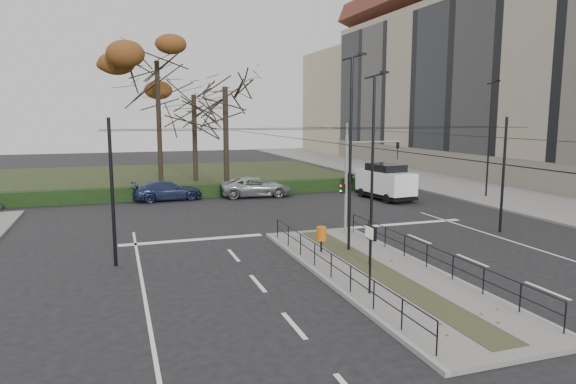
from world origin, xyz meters
name	(u,v)px	position (x,y,z in m)	size (l,w,h in m)	color
ground	(351,258)	(0.00, 0.00, 0.00)	(140.00, 140.00, 0.00)	black
median_island	(379,273)	(0.00, -2.50, 0.07)	(4.40, 15.00, 0.14)	#62605E
sidewalk_east	(423,180)	(18.00, 22.00, 0.07)	(8.00, 90.00, 0.14)	#62605E
park	(153,177)	(-6.00, 32.00, 0.05)	(38.00, 26.00, 0.10)	black
hedge	(166,192)	(-6.00, 18.60, 0.50)	(38.00, 1.00, 1.00)	black
apartment_block	(501,72)	(27.97, 23.97, 10.39)	(13.09, 52.10, 21.64)	tan
median_railing	(381,251)	(0.00, -2.60, 0.98)	(4.14, 13.24, 0.92)	black
catenary	(337,175)	(0.00, 1.62, 3.42)	(20.00, 34.00, 6.00)	black
traffic_light	(351,176)	(1.79, 3.79, 3.04)	(3.39, 1.95, 4.99)	gray
litter_bin	(321,234)	(-1.03, 0.85, 0.94)	(0.44, 0.44, 1.12)	black
info_panel	(371,240)	(-1.51, -4.58, 1.97)	(0.13, 0.61, 2.32)	black
streetlamp_median_near	(373,169)	(0.08, -1.63, 4.01)	(0.64, 0.13, 7.61)	black
streetlamp_median_far	(351,152)	(0.27, 0.76, 4.50)	(0.72, 0.15, 8.57)	black
streetlamp_sidewalk	(489,138)	(16.59, 11.52, 4.44)	(0.71, 0.14, 8.46)	black
parked_car_third	(168,190)	(-5.95, 18.00, 0.71)	(1.99, 4.90, 1.42)	#212A4D
parked_car_fourth	(256,187)	(0.55, 17.62, 0.73)	(2.43, 5.28, 1.47)	#9B9DA3
white_van	(385,181)	(9.17, 13.41, 1.34)	(2.69, 5.14, 2.58)	white
rust_tree	(157,61)	(-5.47, 29.28, 10.91)	(9.70, 9.70, 14.23)	black
bare_tree_center	(194,101)	(-2.45, 27.85, 7.35)	(7.59, 7.59, 10.40)	black
bare_tree_near	(225,95)	(-1.00, 20.96, 7.69)	(5.79, 5.79, 10.89)	black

